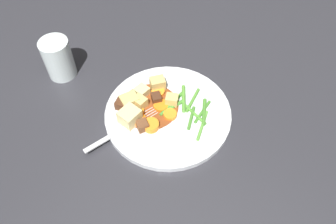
% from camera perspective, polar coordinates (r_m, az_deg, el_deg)
% --- Properties ---
extents(ground_plane, '(3.00, 3.00, 0.00)m').
position_cam_1_polar(ground_plane, '(0.74, -0.00, -0.63)').
color(ground_plane, '#2D2D33').
extents(dinner_plate, '(0.28, 0.28, 0.01)m').
position_cam_1_polar(dinner_plate, '(0.74, -0.00, -0.32)').
color(dinner_plate, white).
rests_on(dinner_plate, ground_plane).
extents(stew_sauce, '(0.13, 0.13, 0.00)m').
position_cam_1_polar(stew_sauce, '(0.74, -3.17, 0.94)').
color(stew_sauce, brown).
rests_on(stew_sauce, dinner_plate).
extents(carrot_slice_0, '(0.04, 0.04, 0.01)m').
position_cam_1_polar(carrot_slice_0, '(0.71, -4.95, -1.36)').
color(carrot_slice_0, orange).
rests_on(carrot_slice_0, dinner_plate).
extents(carrot_slice_1, '(0.04, 0.04, 0.01)m').
position_cam_1_polar(carrot_slice_1, '(0.73, -1.23, 1.08)').
color(carrot_slice_1, orange).
rests_on(carrot_slice_1, dinner_plate).
extents(carrot_slice_2, '(0.03, 0.03, 0.01)m').
position_cam_1_polar(carrot_slice_2, '(0.73, -6.89, -0.15)').
color(carrot_slice_2, orange).
rests_on(carrot_slice_2, dinner_plate).
extents(carrot_slice_3, '(0.04, 0.04, 0.01)m').
position_cam_1_polar(carrot_slice_3, '(0.76, -1.71, 3.43)').
color(carrot_slice_3, orange).
rests_on(carrot_slice_3, dinner_plate).
extents(carrot_slice_4, '(0.05, 0.05, 0.01)m').
position_cam_1_polar(carrot_slice_4, '(0.70, -2.91, -2.28)').
color(carrot_slice_4, orange).
rests_on(carrot_slice_4, dinner_plate).
extents(carrot_slice_5, '(0.04, 0.04, 0.01)m').
position_cam_1_polar(carrot_slice_5, '(0.72, 0.37, -0.45)').
color(carrot_slice_5, orange).
rests_on(carrot_slice_5, dinner_plate).
extents(carrot_slice_6, '(0.03, 0.03, 0.01)m').
position_cam_1_polar(carrot_slice_6, '(0.73, -5.03, 0.03)').
color(carrot_slice_6, orange).
rests_on(carrot_slice_6, dinner_plate).
extents(potato_chunk_0, '(0.03, 0.03, 0.03)m').
position_cam_1_polar(potato_chunk_0, '(0.73, -4.78, 1.65)').
color(potato_chunk_0, '#DBBC6B').
rests_on(potato_chunk_0, dinner_plate).
extents(potato_chunk_1, '(0.05, 0.05, 0.03)m').
position_cam_1_polar(potato_chunk_1, '(0.74, -6.55, 1.84)').
color(potato_chunk_1, '#DBBC6B').
rests_on(potato_chunk_1, dinner_plate).
extents(potato_chunk_2, '(0.04, 0.04, 0.03)m').
position_cam_1_polar(potato_chunk_2, '(0.76, -1.79, 4.84)').
color(potato_chunk_2, '#DBBC6B').
rests_on(potato_chunk_2, dinner_plate).
extents(potato_chunk_3, '(0.05, 0.05, 0.03)m').
position_cam_1_polar(potato_chunk_3, '(0.71, -6.54, -0.78)').
color(potato_chunk_3, '#EAD68C').
rests_on(potato_chunk_3, dinner_plate).
extents(potato_chunk_4, '(0.03, 0.03, 0.03)m').
position_cam_1_polar(potato_chunk_4, '(0.73, 0.59, 2.04)').
color(potato_chunk_4, '#DBBC6B').
rests_on(potato_chunk_4, dinner_plate).
extents(potato_chunk_5, '(0.04, 0.04, 0.02)m').
position_cam_1_polar(potato_chunk_5, '(0.75, -4.48, 3.50)').
color(potato_chunk_5, '#EAD68C').
rests_on(potato_chunk_5, dinner_plate).
extents(meat_chunk_0, '(0.03, 0.03, 0.02)m').
position_cam_1_polar(meat_chunk_0, '(0.74, -7.64, 1.29)').
color(meat_chunk_0, '#4C2B19').
rests_on(meat_chunk_0, dinner_plate).
extents(meat_chunk_1, '(0.03, 0.03, 0.02)m').
position_cam_1_polar(meat_chunk_1, '(0.74, -2.02, 2.34)').
color(meat_chunk_1, '#4C2B19').
rests_on(meat_chunk_1, dinner_plate).
extents(meat_chunk_2, '(0.03, 0.03, 0.02)m').
position_cam_1_polar(meat_chunk_2, '(0.70, -4.38, -2.31)').
color(meat_chunk_2, brown).
rests_on(meat_chunk_2, dinner_plate).
extents(green_bean_0, '(0.01, 0.06, 0.01)m').
position_cam_1_polar(green_bean_0, '(0.72, 3.89, -1.24)').
color(green_bean_0, '#4C8E33').
rests_on(green_bean_0, dinner_plate).
extents(green_bean_1, '(0.06, 0.04, 0.01)m').
position_cam_1_polar(green_bean_1, '(0.72, 4.59, -0.36)').
color(green_bean_1, '#599E38').
rests_on(green_bean_1, dinner_plate).
extents(green_bean_2, '(0.04, 0.05, 0.01)m').
position_cam_1_polar(green_bean_2, '(0.73, 1.06, 1.01)').
color(green_bean_2, '#4C8E33').
rests_on(green_bean_2, dinner_plate).
extents(green_bean_3, '(0.03, 0.08, 0.01)m').
position_cam_1_polar(green_bean_3, '(0.74, 0.87, 1.30)').
color(green_bean_3, '#4C8E33').
rests_on(green_bean_3, dinner_plate).
extents(green_bean_4, '(0.03, 0.07, 0.01)m').
position_cam_1_polar(green_bean_4, '(0.73, 6.18, 0.02)').
color(green_bean_4, '#4C8E33').
rests_on(green_bean_4, dinner_plate).
extents(green_bean_5, '(0.02, 0.07, 0.01)m').
position_cam_1_polar(green_bean_5, '(0.73, 5.89, 0.04)').
color(green_bean_5, '#4C8E33').
rests_on(green_bean_5, dinner_plate).
extents(green_bean_6, '(0.03, 0.07, 0.01)m').
position_cam_1_polar(green_bean_6, '(0.75, 2.68, 2.30)').
color(green_bean_6, '#599E38').
rests_on(green_bean_6, dinner_plate).
extents(green_bean_7, '(0.01, 0.07, 0.01)m').
position_cam_1_polar(green_bean_7, '(0.75, 4.23, 2.04)').
color(green_bean_7, '#599E38').
rests_on(green_bean_7, dinner_plate).
extents(green_bean_8, '(0.01, 0.08, 0.01)m').
position_cam_1_polar(green_bean_8, '(0.71, 5.86, -2.31)').
color(green_bean_8, '#66AD42').
rests_on(green_bean_8, dinner_plate).
extents(fork, '(0.11, 0.16, 0.00)m').
position_cam_1_polar(fork, '(0.71, -7.56, -2.82)').
color(fork, silver).
rests_on(fork, dinner_plate).
extents(water_glass, '(0.07, 0.07, 0.10)m').
position_cam_1_polar(water_glass, '(0.83, -18.19, 8.66)').
color(water_glass, silver).
rests_on(water_glass, ground_plane).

